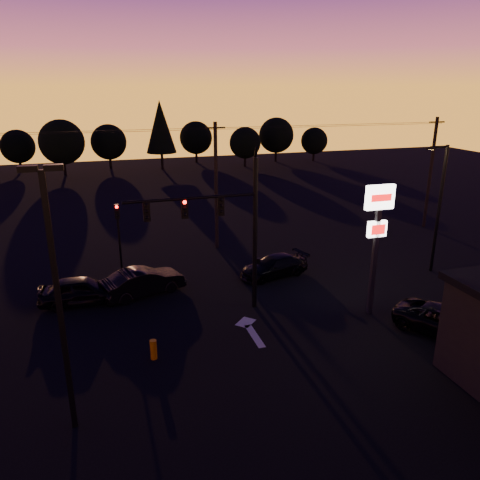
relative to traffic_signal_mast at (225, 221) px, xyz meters
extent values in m
plane|color=black|center=(0.10, -3.99, -4.94)|extent=(120.00, 120.00, 0.00)
cube|color=beige|center=(0.60, -2.99, -4.93)|extent=(0.35, 2.20, 0.01)
cube|color=beige|center=(0.60, -1.59, -4.93)|extent=(1.20, 1.20, 0.01)
cylinder|color=black|center=(1.60, 0.01, -0.94)|extent=(0.24, 0.24, 8.00)
cylinder|color=black|center=(1.60, 0.01, 3.26)|extent=(0.14, 0.52, 0.76)
cylinder|color=black|center=(-1.65, 0.01, 1.26)|extent=(6.50, 0.16, 0.16)
cube|color=black|center=(-0.20, 0.01, 0.76)|extent=(0.32, 0.22, 0.95)
sphere|color=black|center=(-0.20, -0.12, 1.11)|extent=(0.18, 0.18, 0.18)
sphere|color=black|center=(-0.20, -0.12, 0.81)|extent=(0.18, 0.18, 0.18)
sphere|color=black|center=(-0.20, -0.12, 0.51)|extent=(0.18, 0.18, 0.18)
cube|color=black|center=(-2.00, 0.01, 0.76)|extent=(0.32, 0.22, 0.95)
sphere|color=#FF0705|center=(-2.00, -0.12, 1.11)|extent=(0.18, 0.18, 0.18)
sphere|color=black|center=(-2.00, -0.12, 0.81)|extent=(0.18, 0.18, 0.18)
sphere|color=black|center=(-2.00, -0.12, 0.51)|extent=(0.18, 0.18, 0.18)
cube|color=black|center=(-3.80, 0.01, 0.76)|extent=(0.32, 0.22, 0.95)
sphere|color=black|center=(-3.80, -0.12, 1.11)|extent=(0.18, 0.18, 0.18)
sphere|color=black|center=(-3.80, -0.12, 0.81)|extent=(0.18, 0.18, 0.18)
sphere|color=black|center=(-3.80, -0.12, 0.51)|extent=(0.18, 0.18, 0.18)
cube|color=black|center=(1.78, 0.01, -2.34)|extent=(0.22, 0.18, 0.28)
cylinder|color=black|center=(-4.90, 7.51, -3.14)|extent=(0.14, 0.14, 3.60)
cube|color=black|center=(-4.90, 7.51, -1.04)|extent=(0.30, 0.20, 0.90)
sphere|color=#FF0705|center=(-4.90, 7.39, -0.72)|extent=(0.18, 0.18, 0.18)
sphere|color=black|center=(-4.90, 7.39, -1.00)|extent=(0.18, 0.18, 0.18)
sphere|color=black|center=(-4.90, 7.39, -1.28)|extent=(0.18, 0.18, 0.18)
cube|color=black|center=(-7.40, -6.99, -0.44)|extent=(0.18, 0.18, 9.00)
cube|color=black|center=(-7.75, -6.99, 4.11)|extent=(0.55, 0.30, 0.18)
cube|color=black|center=(-7.05, -6.99, 4.11)|extent=(0.55, 0.30, 0.18)
cube|color=black|center=(7.10, -2.49, -1.74)|extent=(0.22, 0.22, 6.40)
cube|color=white|center=(7.10, -2.49, 1.26)|extent=(1.50, 0.25, 1.20)
cube|color=red|center=(7.10, -2.63, 1.26)|extent=(1.10, 0.02, 0.35)
cube|color=white|center=(7.10, -2.49, -0.34)|extent=(1.00, 0.22, 0.80)
cube|color=red|center=(7.10, -2.62, -0.34)|extent=(0.75, 0.02, 0.50)
cylinder|color=black|center=(14.10, 1.51, -0.94)|extent=(0.20, 0.20, 8.00)
cylinder|color=black|center=(13.50, 1.51, 2.96)|extent=(1.20, 0.14, 0.14)
cube|color=black|center=(12.90, 1.51, 2.91)|extent=(0.50, 0.22, 0.14)
plane|color=#FFB759|center=(12.90, 1.51, 2.83)|extent=(0.35, 0.35, 0.00)
cylinder|color=black|center=(2.10, 10.01, -0.44)|extent=(0.26, 0.26, 9.00)
cube|color=black|center=(2.10, 10.01, 3.66)|extent=(1.40, 0.10, 0.10)
cylinder|color=black|center=(20.10, 10.01, -0.44)|extent=(0.26, 0.26, 9.00)
cube|color=black|center=(20.10, 10.01, 3.66)|extent=(1.40, 0.10, 0.10)
cylinder|color=black|center=(-6.90, 9.41, 3.61)|extent=(18.00, 0.02, 0.02)
cylinder|color=black|center=(-6.90, 10.01, 3.66)|extent=(18.00, 0.02, 0.02)
cylinder|color=black|center=(-6.90, 10.61, 3.61)|extent=(18.00, 0.02, 0.02)
cylinder|color=black|center=(11.10, 9.41, 3.61)|extent=(18.00, 0.02, 0.02)
cylinder|color=black|center=(11.10, 10.01, 3.66)|extent=(18.00, 0.02, 0.02)
cylinder|color=black|center=(11.10, 10.61, 3.61)|extent=(18.00, 0.02, 0.02)
cube|color=black|center=(9.10, -7.47, -3.54)|extent=(2.20, 0.05, 1.60)
cylinder|color=#A65C02|center=(-4.22, -3.53, -4.49)|extent=(0.30, 0.30, 0.89)
cylinder|color=black|center=(-15.90, 49.01, -4.25)|extent=(0.36, 0.36, 1.38)
sphere|color=black|center=(-15.90, 49.01, -1.50)|extent=(4.54, 4.54, 4.54)
cylinder|color=black|center=(-9.90, 44.01, -4.06)|extent=(0.36, 0.36, 1.75)
sphere|color=black|center=(-9.90, 44.01, -0.56)|extent=(5.77, 5.78, 5.78)
cylinder|color=black|center=(-3.90, 48.01, -4.19)|extent=(0.36, 0.36, 1.50)
sphere|color=black|center=(-3.90, 48.01, -1.19)|extent=(4.95, 4.95, 4.95)
cylinder|color=black|center=(3.10, 45.01, -3.75)|extent=(0.36, 0.36, 2.38)
cone|color=black|center=(3.10, 45.01, 1.00)|extent=(4.18, 4.18, 7.12)
cylinder|color=black|center=(9.10, 50.01, -4.19)|extent=(0.36, 0.36, 1.50)
sphere|color=black|center=(9.10, 50.01, -1.19)|extent=(4.95, 4.95, 4.95)
cylinder|color=black|center=(15.10, 44.01, -4.25)|extent=(0.36, 0.36, 1.38)
sphere|color=black|center=(15.10, 44.01, -1.50)|extent=(4.54, 4.54, 4.54)
cylinder|color=black|center=(21.10, 47.01, -4.12)|extent=(0.36, 0.36, 1.62)
sphere|color=black|center=(21.10, 47.01, -0.87)|extent=(5.36, 5.36, 5.36)
cylinder|color=black|center=(27.10, 46.01, -4.31)|extent=(0.36, 0.36, 1.25)
sphere|color=black|center=(27.10, 46.01, -1.81)|extent=(4.12, 4.12, 4.12)
imported|color=black|center=(-7.23, 3.11, -4.17)|extent=(4.57, 1.99, 1.53)
imported|color=black|center=(-3.91, 3.33, -4.17)|extent=(4.95, 3.03, 1.54)
imported|color=black|center=(4.15, 3.68, -4.29)|extent=(4.74, 2.77, 1.29)
imported|color=black|center=(9.34, -5.49, -4.27)|extent=(4.32, 5.22, 1.32)
camera|label=1|loc=(-5.85, -21.59, 6.38)|focal=35.00mm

